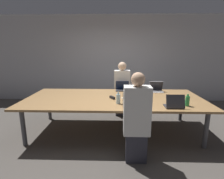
# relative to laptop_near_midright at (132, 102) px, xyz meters

# --- Properties ---
(ground_plane) EXTENTS (24.00, 24.00, 0.00)m
(ground_plane) POSITION_rel_laptop_near_midright_xyz_m (-0.33, 0.56, -0.82)
(ground_plane) COLOR #4C4742
(curtain_wall) EXTENTS (12.00, 0.06, 2.80)m
(curtain_wall) POSITION_rel_laptop_near_midright_xyz_m (-0.33, 2.95, 0.58)
(curtain_wall) COLOR #ADADB2
(curtain_wall) RESTS_ON ground_plane
(conference_table) EXTENTS (3.61, 1.59, 0.74)m
(conference_table) POSITION_rel_laptop_near_midright_xyz_m (-0.33, 0.56, -0.12)
(conference_table) COLOR #9E7547
(conference_table) RESTS_ON ground_plane
(laptop_near_midright) EXTENTS (0.34, 0.25, 0.26)m
(laptop_near_midright) POSITION_rel_laptop_near_midright_xyz_m (0.00, 0.00, 0.00)
(laptop_near_midright) COLOR gray
(laptop_near_midright) RESTS_ON conference_table
(person_near_midright) EXTENTS (0.40, 0.24, 1.40)m
(person_near_midright) POSITION_rel_laptop_near_midright_xyz_m (0.03, -0.43, -0.14)
(person_near_midright) COLOR #2D2D38
(person_near_midright) RESTS_ON ground_plane
(bottle_near_midright) EXTENTS (0.07, 0.07, 0.22)m
(bottle_near_midright) POSITION_rel_laptop_near_midright_xyz_m (-0.25, 0.16, 0.02)
(bottle_near_midright) COLOR #ADD1E0
(bottle_near_midright) RESTS_ON conference_table
(laptop_near_right) EXTENTS (0.31, 0.24, 0.24)m
(laptop_near_right) POSITION_rel_laptop_near_midright_xyz_m (0.71, -0.05, -0.01)
(laptop_near_right) COLOR #333338
(laptop_near_right) RESTS_ON conference_table
(bottle_near_right) EXTENTS (0.07, 0.07, 0.21)m
(bottle_near_right) POSITION_rel_laptop_near_midright_xyz_m (0.97, 0.06, 0.02)
(bottle_near_right) COLOR green
(bottle_near_right) RESTS_ON conference_table
(laptop_far_right) EXTENTS (0.31, 0.25, 0.24)m
(laptop_far_right) POSITION_rel_laptop_near_midright_xyz_m (0.65, 1.12, -0.00)
(laptop_far_right) COLOR silver
(laptop_far_right) RESTS_ON conference_table
(cup_far_right) EXTENTS (0.09, 0.09, 0.09)m
(cup_far_right) POSITION_rel_laptop_near_midright_xyz_m (0.41, 1.11, -0.03)
(cup_far_right) COLOR red
(cup_far_right) RESTS_ON conference_table
(laptop_far_center) EXTENTS (0.32, 0.22, 0.23)m
(laptop_far_center) POSITION_rel_laptop_near_midright_xyz_m (-0.14, 1.23, -0.01)
(laptop_far_center) COLOR #333338
(laptop_far_center) RESTS_ON conference_table
(person_far_center) EXTENTS (0.40, 0.24, 1.41)m
(person_far_center) POSITION_rel_laptop_near_midright_xyz_m (-0.14, 1.53, -0.13)
(person_far_center) COLOR #2D2D38
(person_far_center) RESTS_ON ground_plane
(stapler) EXTENTS (0.12, 0.15, 0.05)m
(stapler) POSITION_rel_laptop_near_midright_xyz_m (-0.36, 0.48, -0.05)
(stapler) COLOR black
(stapler) RESTS_ON conference_table
(notebook) EXTENTS (0.21, 0.18, 0.02)m
(notebook) POSITION_rel_laptop_near_midright_xyz_m (-0.07, 0.49, -0.07)
(notebook) COLOR silver
(notebook) RESTS_ON conference_table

